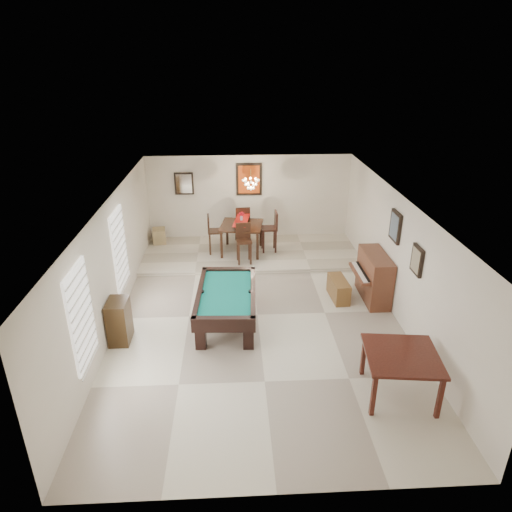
{
  "coord_description": "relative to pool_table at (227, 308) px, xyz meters",
  "views": [
    {
      "loc": [
        -0.5,
        -8.65,
        5.26
      ],
      "look_at": [
        0.0,
        0.6,
        1.15
      ],
      "focal_mm": 32.0,
      "sensor_mm": 36.0,
      "label": 1
    }
  ],
  "objects": [
    {
      "name": "wall_front",
      "position": [
        0.67,
        -4.2,
        0.93
      ],
      "size": [
        6.0,
        0.04,
        2.6
      ],
      "primitive_type": "cube",
      "color": "silver",
      "rests_on": "ground_plane"
    },
    {
      "name": "ceiling",
      "position": [
        0.67,
        0.3,
        2.23
      ],
      "size": [
        6.0,
        9.0,
        0.04
      ],
      "primitive_type": "cube",
      "color": "white",
      "rests_on": "wall_back"
    },
    {
      "name": "piano_bench",
      "position": [
        2.6,
        0.95,
        -0.13
      ],
      "size": [
        0.39,
        0.89,
        0.48
      ],
      "primitive_type": "cube",
      "rotation": [
        0.0,
        0.0,
        0.06
      ],
      "color": "brown",
      "rests_on": "ground_plane"
    },
    {
      "name": "right_picture_lower",
      "position": [
        3.63,
        -0.7,
        1.33
      ],
      "size": [
        0.06,
        0.45,
        0.55
      ],
      "primitive_type": "cube",
      "color": "gray",
      "rests_on": "wall_right"
    },
    {
      "name": "flower_vase",
      "position": [
        0.41,
        3.56,
        0.81
      ],
      "size": [
        0.17,
        0.17,
        0.25
      ],
      "primitive_type": null,
      "rotation": [
        0.0,
        0.0,
        -0.2
      ],
      "color": "red",
      "rests_on": "dining_table"
    },
    {
      "name": "dining_chair_west",
      "position": [
        -0.33,
        3.55,
        0.3
      ],
      "size": [
        0.43,
        0.43,
        1.1
      ],
      "primitive_type": null,
      "rotation": [
        0.0,
        0.0,
        1.63
      ],
      "color": "black",
      "rests_on": "dining_step"
    },
    {
      "name": "back_mirror",
      "position": [
        -1.23,
        4.76,
        1.43
      ],
      "size": [
        0.55,
        0.06,
        0.65
      ],
      "primitive_type": "cube",
      "color": "white",
      "rests_on": "wall_back"
    },
    {
      "name": "wall_back",
      "position": [
        0.67,
        4.8,
        0.93
      ],
      "size": [
        6.0,
        0.04,
        2.6
      ],
      "primitive_type": "cube",
      "color": "silver",
      "rests_on": "ground_plane"
    },
    {
      "name": "pool_table",
      "position": [
        0.0,
        0.0,
        0.0
      ],
      "size": [
        1.31,
        2.28,
        0.74
      ],
      "primitive_type": null,
      "rotation": [
        0.0,
        0.0,
        -0.05
      ],
      "color": "black",
      "rests_on": "ground_plane"
    },
    {
      "name": "dining_chair_north",
      "position": [
        0.44,
        4.31,
        0.31
      ],
      "size": [
        0.46,
        0.46,
        1.12
      ],
      "primitive_type": null,
      "rotation": [
        0.0,
        0.0,
        3.25
      ],
      "color": "black",
      "rests_on": "dining_step"
    },
    {
      "name": "upright_piano",
      "position": [
        3.27,
        0.91,
        0.19
      ],
      "size": [
        0.75,
        1.34,
        1.12
      ],
      "primitive_type": null,
      "color": "brown",
      "rests_on": "ground_plane"
    },
    {
      "name": "dining_chair_east",
      "position": [
        1.18,
        3.6,
        0.33
      ],
      "size": [
        0.44,
        0.44,
        1.16
      ],
      "primitive_type": null,
      "rotation": [
        0.0,
        0.0,
        -1.54
      ],
      "color": "black",
      "rests_on": "dining_step"
    },
    {
      "name": "dining_step",
      "position": [
        0.67,
        3.55,
        -0.31
      ],
      "size": [
        6.0,
        2.5,
        0.12
      ],
      "primitive_type": "cube",
      "color": "beige",
      "rests_on": "ground_plane"
    },
    {
      "name": "window_left_front",
      "position": [
        -2.3,
        -1.9,
        1.03
      ],
      "size": [
        0.06,
        1.0,
        1.7
      ],
      "primitive_type": "cube",
      "color": "white",
      "rests_on": "wall_left"
    },
    {
      "name": "chandelier",
      "position": [
        0.67,
        3.5,
        1.83
      ],
      "size": [
        0.44,
        0.44,
        0.6
      ],
      "primitive_type": null,
      "color": "#FFE5B2",
      "rests_on": "ceiling"
    },
    {
      "name": "wall_left",
      "position": [
        -2.33,
        0.3,
        0.93
      ],
      "size": [
        0.04,
        9.0,
        2.6
      ],
      "primitive_type": "cube",
      "color": "silver",
      "rests_on": "ground_plane"
    },
    {
      "name": "square_table",
      "position": [
        2.87,
        -2.38,
        0.03
      ],
      "size": [
        1.3,
        1.3,
        0.81
      ],
      "primitive_type": null,
      "rotation": [
        0.0,
        0.0,
        -0.11
      ],
      "color": "#37140D",
      "rests_on": "ground_plane"
    },
    {
      "name": "wall_right",
      "position": [
        3.67,
        0.3,
        0.93
      ],
      "size": [
        0.04,
        9.0,
        2.6
      ],
      "primitive_type": "cube",
      "color": "silver",
      "rests_on": "ground_plane"
    },
    {
      "name": "apothecary_chest",
      "position": [
        -2.11,
        -0.53,
        0.07
      ],
      "size": [
        0.39,
        0.59,
        0.89
      ],
      "primitive_type": "cube",
      "color": "black",
      "rests_on": "ground_plane"
    },
    {
      "name": "dining_table",
      "position": [
        0.41,
        3.56,
        0.22
      ],
      "size": [
        1.29,
        1.29,
        0.94
      ],
      "primitive_type": null,
      "rotation": [
        0.0,
        0.0,
        -0.15
      ],
      "color": "black",
      "rests_on": "dining_step"
    },
    {
      "name": "corner_bench",
      "position": [
        -2.02,
        4.37,
        -0.04
      ],
      "size": [
        0.44,
        0.52,
        0.42
      ],
      "primitive_type": "cube",
      "rotation": [
        0.0,
        0.0,
        0.16
      ],
      "color": "tan",
      "rests_on": "dining_step"
    },
    {
      "name": "window_left_rear",
      "position": [
        -2.3,
        0.9,
        1.03
      ],
      "size": [
        0.06,
        1.0,
        1.7
      ],
      "primitive_type": "cube",
      "color": "white",
      "rests_on": "wall_left"
    },
    {
      "name": "ground_plane",
      "position": [
        0.67,
        0.3,
        -0.38
      ],
      "size": [
        6.0,
        9.0,
        0.02
      ],
      "primitive_type": "cube",
      "color": "beige"
    },
    {
      "name": "right_picture_upper",
      "position": [
        3.63,
        0.6,
        1.53
      ],
      "size": [
        0.06,
        0.55,
        0.65
      ],
      "primitive_type": "cube",
      "color": "slate",
      "rests_on": "wall_right"
    },
    {
      "name": "back_painting",
      "position": [
        0.67,
        4.76,
        1.53
      ],
      "size": [
        0.75,
        0.06,
        0.95
      ],
      "primitive_type": "cube",
      "color": "#D84C14",
      "rests_on": "wall_back"
    },
    {
      "name": "dining_chair_south",
      "position": [
        0.45,
        2.83,
        0.28
      ],
      "size": [
        0.43,
        0.43,
        1.06
      ],
      "primitive_type": null,
      "rotation": [
        0.0,
        0.0,
        0.09
      ],
      "color": "black",
      "rests_on": "dining_step"
    }
  ]
}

